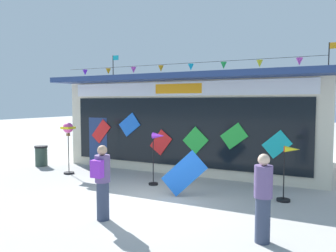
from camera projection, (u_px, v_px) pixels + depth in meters
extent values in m
plane|color=#ADAAA5|center=(148.00, 199.00, 8.99)|extent=(80.00, 80.00, 0.00)
cube|color=beige|center=(204.00, 124.00, 14.26)|extent=(9.98, 5.23, 3.40)
cube|color=navy|center=(200.00, 81.00, 13.68)|extent=(10.38, 6.24, 0.20)
cube|color=silver|center=(178.00, 89.00, 11.79)|extent=(9.18, 0.08, 0.49)
cube|color=orange|center=(178.00, 89.00, 11.77)|extent=(1.80, 0.04, 0.34)
cube|color=black|center=(178.00, 132.00, 11.91)|extent=(8.98, 0.06, 2.43)
cube|color=navy|center=(98.00, 142.00, 13.55)|extent=(0.90, 0.07, 2.00)
cube|color=red|center=(101.00, 131.00, 13.39)|extent=(0.94, 0.03, 0.98)
cube|color=blue|center=(129.00, 125.00, 12.76)|extent=(0.98, 0.03, 0.94)
cube|color=red|center=(161.00, 142.00, 12.19)|extent=(0.92, 0.03, 0.97)
cube|color=green|center=(195.00, 140.00, 11.57)|extent=(0.97, 0.03, 0.97)
cube|color=green|center=(234.00, 136.00, 10.95)|extent=(0.95, 0.03, 0.91)
cube|color=#19B7BC|center=(277.00, 144.00, 10.35)|extent=(0.94, 0.03, 0.92)
cylinder|color=black|center=(176.00, 64.00, 11.52)|extent=(9.58, 0.01, 0.01)
cone|color=purple|center=(85.00, 72.00, 13.32)|extent=(0.20, 0.20, 0.22)
cone|color=orange|center=(108.00, 71.00, 12.81)|extent=(0.20, 0.20, 0.22)
cone|color=#EA4CA3|center=(134.00, 70.00, 12.30)|extent=(0.20, 0.20, 0.22)
cone|color=orange|center=(161.00, 69.00, 11.78)|extent=(0.20, 0.20, 0.22)
cone|color=#19B7BC|center=(191.00, 67.00, 11.27)|extent=(0.20, 0.20, 0.22)
cone|color=green|center=(224.00, 65.00, 10.76)|extent=(0.20, 0.20, 0.22)
cone|color=yellow|center=(260.00, 64.00, 10.25)|extent=(0.20, 0.20, 0.22)
cone|color=#EA4CA3|center=(299.00, 62.00, 9.73)|extent=(0.20, 0.20, 0.22)
cylinder|color=black|center=(113.00, 69.00, 16.19)|extent=(0.04, 0.04, 1.29)
cube|color=#19B7BC|center=(116.00, 58.00, 16.08)|extent=(0.32, 0.02, 0.22)
cylinder|color=black|center=(329.00, 59.00, 11.96)|extent=(0.04, 0.04, 1.17)
cube|color=orange|center=(334.00, 45.00, 11.86)|extent=(0.32, 0.02, 0.22)
cylinder|color=black|center=(69.00, 173.00, 12.21)|extent=(0.38, 0.38, 0.06)
cylinder|color=black|center=(69.00, 153.00, 12.16)|extent=(0.03, 0.03, 1.51)
sphere|color=#EA4CA3|center=(68.00, 128.00, 12.09)|extent=(0.38, 0.38, 0.38)
cube|color=yellow|center=(68.00, 128.00, 12.09)|extent=(0.38, 0.38, 0.08)
cube|color=brown|center=(68.00, 135.00, 12.11)|extent=(0.10, 0.10, 0.10)
cylinder|color=black|center=(153.00, 184.00, 10.58)|extent=(0.30, 0.30, 0.06)
cylinder|color=black|center=(153.00, 160.00, 10.52)|extent=(0.03, 0.03, 1.58)
cone|color=purple|center=(158.00, 136.00, 10.38)|extent=(0.40, 0.23, 0.20)
cylinder|color=#EA4CA3|center=(153.00, 135.00, 10.47)|extent=(0.03, 0.16, 0.16)
cylinder|color=black|center=(283.00, 200.00, 8.83)|extent=(0.36, 0.36, 0.06)
cylinder|color=black|center=(284.00, 175.00, 8.78)|extent=(0.03, 0.03, 1.40)
cone|color=yellow|center=(292.00, 149.00, 8.65)|extent=(0.40, 0.24, 0.17)
cylinder|color=red|center=(285.00, 149.00, 8.73)|extent=(0.03, 0.16, 0.16)
cylinder|color=#333D56|center=(263.00, 220.00, 6.21)|extent=(0.28, 0.28, 0.86)
cylinder|color=#604C7F|center=(263.00, 182.00, 6.16)|extent=(0.34, 0.34, 0.60)
sphere|color=beige|center=(264.00, 160.00, 6.13)|extent=(0.22, 0.22, 0.22)
cylinder|color=#333D56|center=(103.00, 201.00, 7.41)|extent=(0.28, 0.28, 0.86)
cylinder|color=#604C7F|center=(102.00, 169.00, 7.36)|extent=(0.34, 0.34, 0.60)
sphere|color=tan|center=(102.00, 150.00, 7.33)|extent=(0.22, 0.22, 0.22)
cube|color=purple|center=(97.00, 169.00, 7.17)|extent=(0.27, 0.17, 0.38)
cylinder|color=#2D4238|center=(41.00, 157.00, 13.67)|extent=(0.48, 0.48, 0.76)
cylinder|color=black|center=(41.00, 147.00, 13.64)|extent=(0.52, 0.52, 0.08)
cube|color=blue|center=(184.00, 173.00, 9.25)|extent=(1.30, 0.32, 1.30)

